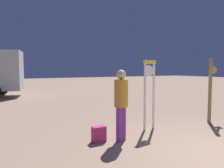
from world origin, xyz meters
name	(u,v)px	position (x,y,z in m)	size (l,w,h in m)	color
standing_clock	(149,88)	(-0.21, 2.46, 1.24)	(0.45, 0.14, 2.06)	white
arrow_sign	(211,81)	(2.34, 2.23, 1.40)	(0.87, 0.58, 2.16)	olive
person_near_clock	(121,101)	(-1.47, 1.99, 1.00)	(0.34, 0.34, 1.78)	purple
backpack	(99,134)	(-2.00, 2.20, 0.19)	(0.33, 0.23, 0.39)	#C53069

